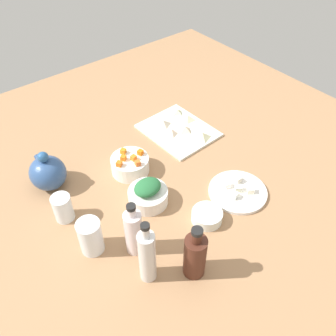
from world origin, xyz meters
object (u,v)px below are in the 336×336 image
cutting_board (178,130)px  bottle_0 (147,256)px  teapot (48,172)px  drinking_glass_0 (91,237)px  plate_tofu (238,192)px  bowl_greens (148,196)px  bowl_carrots (130,165)px  bowl_small_side (207,216)px  bottle_2 (134,232)px  drinking_glass_1 (63,208)px  bottle_1 (195,255)px

cutting_board → bottle_0: bottle_0 is taller
teapot → drinking_glass_0: size_ratio=1.28×
plate_tofu → drinking_glass_0: bearing=77.0°
bowl_greens → bowl_carrots: 16.89cm
plate_tofu → bowl_greens: size_ratio=1.51×
plate_tofu → bowl_small_side: size_ratio=2.03×
bottle_0 → bowl_carrots: bearing=-27.8°
bottle_2 → drinking_glass_1: (24.37, 11.00, -3.74)cm
bowl_greens → bottle_0: bearing=143.6°
bottle_1 → drinking_glass_0: 31.33cm
cutting_board → bowl_carrots: size_ratio=2.10×
bottle_2 → bowl_small_side: bearing=-102.6°
plate_tofu → bottle_0: bottle_0 is taller
plate_tofu → drinking_glass_0: size_ratio=1.73×
bowl_carrots → drinking_glass_0: 35.26cm
bowl_small_side → drinking_glass_1: drinking_glass_1 is taller
bottle_1 → bottle_2: 18.94cm
drinking_glass_0 → drinking_glass_1: (16.14, 1.05, -1.13)cm
cutting_board → bottle_2: bottle_2 is taller
plate_tofu → bottle_2: 42.13cm
bowl_carrots → plate_tofu: bearing=-145.0°
plate_tofu → bottle_1: 35.73cm
cutting_board → bowl_greens: 40.74cm
cutting_board → plate_tofu: size_ratio=1.44×
plate_tofu → drinking_glass_1: bearing=61.9°
plate_tofu → drinking_glass_0: (11.80, 51.18, 5.31)cm
bottle_2 → bowl_greens: bearing=-48.3°
cutting_board → bottle_0: size_ratio=1.25×
plate_tofu → drinking_glass_1: size_ratio=2.14×
bowl_small_side → bottle_1: bearing=125.6°
bottle_2 → drinking_glass_1: bottle_2 is taller
bowl_carrots → drinking_glass_1: size_ratio=1.47×
bottle_0 → bottle_2: bottle_0 is taller
bowl_greens → teapot: teapot is taller
teapot → bottle_2: size_ratio=0.76×
cutting_board → bowl_carrots: bearing=103.9°
cutting_board → plate_tofu: 40.47cm
bowl_greens → drinking_glass_0: bearing=100.6°
bowl_greens → bottle_0: bottle_0 is taller
teapot → drinking_glass_0: (-32.97, 1.95, -0.16)cm
bowl_small_side → drinking_glass_0: bearing=68.3°
cutting_board → bottle_2: bearing=127.5°
bottle_2 → cutting_board: bearing=-52.5°
bowl_greens → bottle_0: size_ratio=0.58×
cutting_board → drinking_glass_0: drinking_glass_0 is taller
bowl_small_side → plate_tofu: bearing=-83.4°
bowl_carrots → drinking_glass_1: bearing=99.4°
cutting_board → plate_tofu: (-39.99, 6.21, 0.10)cm
drinking_glass_1 → bottle_2: bearing=-155.7°
cutting_board → bowl_greens: bearing=125.5°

